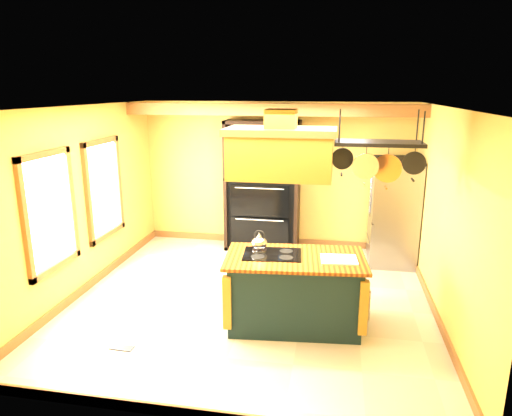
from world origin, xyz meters
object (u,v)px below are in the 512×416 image
(kitchen_island, at_px, (294,290))
(hutch, at_px, (263,200))
(pot_rack, at_px, (378,151))
(refrigerator, at_px, (393,214))
(range_hood, at_px, (281,151))

(kitchen_island, bearing_deg, hutch, 101.84)
(kitchen_island, relative_size, pot_rack, 1.76)
(kitchen_island, height_order, hutch, hutch)
(pot_rack, relative_size, refrigerator, 0.58)
(hutch, bearing_deg, pot_rack, -57.86)
(kitchen_island, distance_m, hutch, 2.99)
(range_hood, distance_m, pot_rack, 1.10)
(kitchen_island, height_order, range_hood, range_hood)
(range_hood, distance_m, refrigerator, 3.28)
(range_hood, distance_m, hutch, 3.19)
(pot_rack, xyz_separation_m, hutch, (-1.78, 2.83, -1.33))
(kitchen_island, bearing_deg, range_hood, 174.91)
(pot_rack, xyz_separation_m, refrigerator, (0.53, 2.49, -1.39))
(refrigerator, bearing_deg, range_hood, -123.35)
(range_hood, xyz_separation_m, hutch, (-0.67, 2.83, -1.31))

